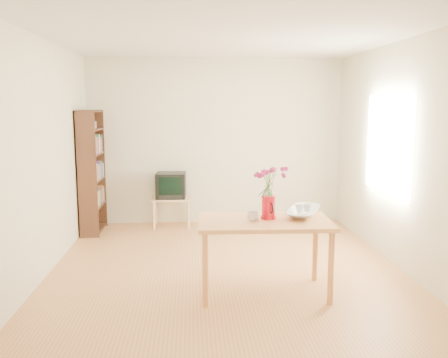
{
  "coord_description": "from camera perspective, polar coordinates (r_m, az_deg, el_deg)",
  "views": [
    {
      "loc": [
        -0.39,
        -5.25,
        1.86
      ],
      "look_at": [
        0.0,
        0.3,
        1.0
      ],
      "focal_mm": 38.0,
      "sensor_mm": 36.0,
      "label": 1
    }
  ],
  "objects": [
    {
      "name": "pitcher",
      "position": [
        4.74,
        5.37,
        -3.51
      ],
      "size": [
        0.15,
        0.23,
        0.23
      ],
      "rotation": [
        0.0,
        0.0,
        0.18
      ],
      "color": "red",
      "rests_on": "table"
    },
    {
      "name": "bowl",
      "position": [
        4.91,
        9.55,
        -2.01
      ],
      "size": [
        0.57,
        0.57,
        0.4
      ],
      "primitive_type": "imported",
      "rotation": [
        0.0,
        0.0,
        -0.44
      ],
      "color": "white",
      "rests_on": "table"
    },
    {
      "name": "television",
      "position": [
        7.34,
        -6.39,
        -0.69
      ],
      "size": [
        0.46,
        0.43,
        0.39
      ],
      "rotation": [
        0.0,
        0.0,
        -0.05
      ],
      "color": "black",
      "rests_on": "tv_stand"
    },
    {
      "name": "teacup_a",
      "position": [
        4.9,
        9.08,
        -2.47
      ],
      "size": [
        0.1,
        0.1,
        0.07
      ],
      "primitive_type": "imported",
      "rotation": [
        0.0,
        0.0,
        0.73
      ],
      "color": "white",
      "rests_on": "bowl"
    },
    {
      "name": "mug",
      "position": [
        4.66,
        3.49,
        -4.49
      ],
      "size": [
        0.12,
        0.12,
        0.09
      ],
      "primitive_type": "imported",
      "rotation": [
        0.0,
        0.0,
        3.09
      ],
      "color": "white",
      "rests_on": "table"
    },
    {
      "name": "tv_stand",
      "position": [
        7.38,
        -6.35,
        -2.78
      ],
      "size": [
        0.6,
        0.45,
        0.46
      ],
      "color": "#DEB27D",
      "rests_on": "ground"
    },
    {
      "name": "teacup_b",
      "position": [
        4.94,
        9.99,
        -2.4
      ],
      "size": [
        0.1,
        0.1,
        0.07
      ],
      "primitive_type": "imported",
      "rotation": [
        0.0,
        0.0,
        1.97
      ],
      "color": "white",
      "rests_on": "bowl"
    },
    {
      "name": "room",
      "position": [
        5.3,
        0.54,
        2.73
      ],
      "size": [
        4.5,
        4.5,
        4.5
      ],
      "color": "#B0723E",
      "rests_on": "ground"
    },
    {
      "name": "bookshelf",
      "position": [
        7.23,
        -15.61,
        0.35
      ],
      "size": [
        0.28,
        0.7,
        1.8
      ],
      "color": "#331B11",
      "rests_on": "ground"
    },
    {
      "name": "flowers",
      "position": [
        4.68,
        5.43,
        0.07
      ],
      "size": [
        0.26,
        0.26,
        0.37
      ],
      "primitive_type": null,
      "color": "#C12D7A",
      "rests_on": "pitcher"
    },
    {
      "name": "table",
      "position": [
        4.72,
        4.9,
        -6.0
      ],
      "size": [
        1.32,
        0.78,
        0.75
      ],
      "rotation": [
        0.0,
        0.0,
        -0.03
      ],
      "color": "#C77D44",
      "rests_on": "ground"
    }
  ]
}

